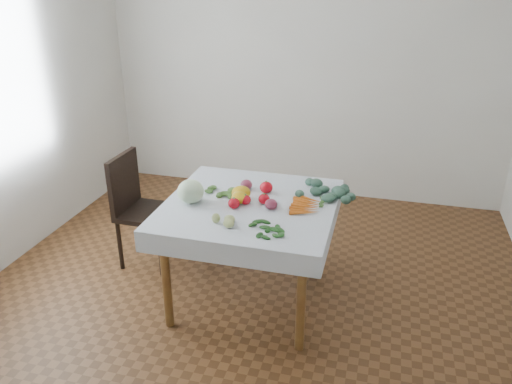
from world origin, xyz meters
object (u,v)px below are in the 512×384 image
cabbage (191,191)px  table (250,217)px  carrot_bunch (306,206)px  chair (137,202)px  heirloom_back (241,193)px

cabbage → table: bearing=13.6°
cabbage → carrot_bunch: 0.77m
chair → cabbage: cabbage is taller
heirloom_back → cabbage: bearing=-155.6°
carrot_bunch → chair: bearing=169.7°
chair → carrot_bunch: size_ratio=3.05×
table → chair: (-1.00, 0.27, -0.14)m
chair → carrot_bunch: chair is taller
table → heirloom_back: heirloom_back is taller
cabbage → heirloom_back: bearing=24.4°
chair → carrot_bunch: bearing=-10.3°
table → chair: 1.04m
chair → cabbage: size_ratio=5.07×
table → cabbage: size_ratio=5.64×
table → carrot_bunch: size_ratio=3.39×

